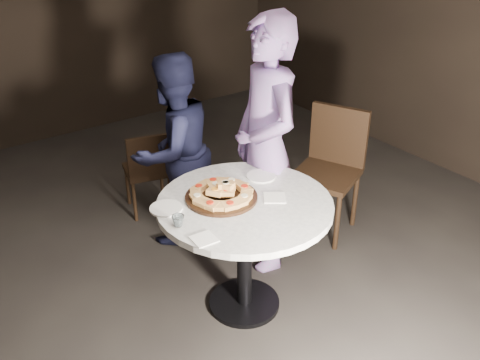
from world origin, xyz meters
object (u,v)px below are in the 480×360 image
object	(u,v)px
serving_board	(221,197)
diner_navy	(173,151)
chair_far	(148,168)
focaccia_pile	(222,191)
water_glass	(178,221)
chair_right	(331,162)
diner_teal	(266,147)
table	(245,223)

from	to	relation	value
serving_board	diner_navy	bearing A→B (deg)	79.34
chair_far	diner_navy	distance (m)	0.53
focaccia_pile	water_glass	distance (m)	0.39
diner_navy	chair_far	bearing A→B (deg)	-99.65
chair_right	diner_teal	distance (m)	0.80
water_glass	diner_navy	xyz separation A→B (m)	(0.54, 1.01, -0.10)
focaccia_pile	water_glass	size ratio (longest dim) A/B	5.61
diner_teal	focaccia_pile	bearing A→B (deg)	-52.11
serving_board	diner_teal	bearing A→B (deg)	24.61
table	water_glass	world-z (taller)	water_glass
serving_board	table	bearing A→B (deg)	-50.95
serving_board	chair_far	bearing A→B (deg)	83.62
chair_far	focaccia_pile	bearing A→B (deg)	98.64
focaccia_pile	chair_far	bearing A→B (deg)	83.79
water_glass	chair_far	xyz separation A→B (m)	(0.52, 1.43, -0.41)
focaccia_pile	diner_teal	world-z (taller)	diner_teal
serving_board	water_glass	xyz separation A→B (m)	(-0.37, -0.11, 0.02)
table	chair_right	xyz separation A→B (m)	(1.17, 0.41, -0.08)
table	serving_board	bearing A→B (deg)	129.05
water_glass	chair_right	xyz separation A→B (m)	(1.64, 0.41, -0.27)
diner_teal	chair_far	bearing A→B (deg)	-146.42
table	serving_board	xyz separation A→B (m)	(-0.09, 0.12, 0.16)
focaccia_pile	diner_teal	bearing A→B (deg)	24.91
table	diner_teal	xyz separation A→B (m)	(0.46, 0.37, 0.26)
chair_far	serving_board	bearing A→B (deg)	98.47
table	diner_navy	xyz separation A→B (m)	(0.07, 1.01, 0.09)
table	chair_far	bearing A→B (deg)	87.89
chair_far	chair_right	xyz separation A→B (m)	(1.12, -1.03, 0.14)
table	water_glass	size ratio (longest dim) A/B	19.62
chair_right	water_glass	bearing A→B (deg)	-99.80
serving_board	diner_teal	size ratio (longest dim) A/B	0.24
serving_board	diner_teal	world-z (taller)	diner_teal
water_glass	diner_teal	distance (m)	1.00
focaccia_pile	chair_far	distance (m)	1.40
chair_far	table	bearing A→B (deg)	102.74
table	diner_navy	bearing A→B (deg)	85.84
table	focaccia_pile	distance (m)	0.25
serving_board	focaccia_pile	bearing A→B (deg)	-25.10
diner_navy	table	bearing A→B (deg)	73.41
chair_right	diner_navy	world-z (taller)	diner_navy
chair_right	table	bearing A→B (deg)	-94.34
serving_board	diner_teal	xyz separation A→B (m)	(0.55, 0.25, 0.10)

